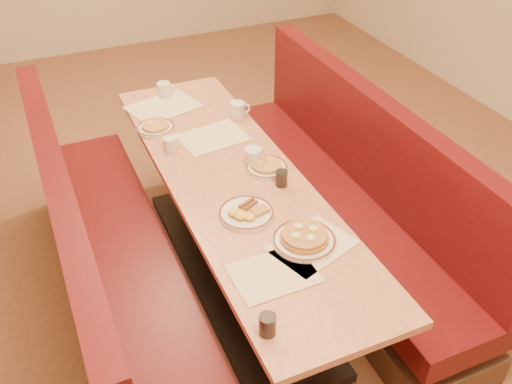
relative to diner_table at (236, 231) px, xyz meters
name	(u,v)px	position (x,y,z in m)	size (l,w,h in m)	color
ground	(237,278)	(0.00, 0.00, -0.37)	(8.00, 8.00, 0.00)	#9E6647
diner_table	(236,231)	(0.00, 0.00, 0.00)	(0.70, 2.50, 0.75)	black
booth_left	(110,269)	(-0.73, 0.00, -0.01)	(0.55, 2.50, 1.05)	#4C3326
booth_right	(345,202)	(0.73, 0.00, -0.01)	(0.55, 2.50, 1.05)	#4C3326
placemat_near_left	(273,273)	(-0.12, -0.75, 0.38)	(0.36, 0.27, 0.00)	beige
placemat_near_right	(312,245)	(0.12, -0.65, 0.38)	(0.37, 0.28, 0.00)	beige
placemat_far_left	(164,107)	(-0.12, 0.94, 0.38)	(0.43, 0.32, 0.00)	beige
placemat_far_right	(213,137)	(0.04, 0.45, 0.38)	(0.39, 0.29, 0.00)	beige
pancake_plate	(304,239)	(0.10, -0.62, 0.40)	(0.30, 0.30, 0.07)	silver
eggs_plate	(246,213)	(-0.07, -0.32, 0.39)	(0.28, 0.28, 0.06)	silver
extra_plate_mid	(266,166)	(0.19, 0.01, 0.39)	(0.24, 0.24, 0.05)	silver
extra_plate_far	(155,127)	(-0.25, 0.68, 0.39)	(0.24, 0.24, 0.05)	silver
coffee_mug_a	(254,156)	(0.15, 0.08, 0.43)	(0.13, 0.09, 0.10)	silver
coffee_mug_b	(170,144)	(-0.23, 0.42, 0.42)	(0.10, 0.07, 0.08)	silver
coffee_mug_c	(238,110)	(0.28, 0.62, 0.43)	(0.13, 0.09, 0.10)	silver
coffee_mug_d	(164,89)	(-0.06, 1.10, 0.42)	(0.13, 0.09, 0.09)	silver
soda_tumbler_near	(268,325)	(-0.28, -1.03, 0.42)	(0.07, 0.07, 0.09)	black
soda_tumbler_mid	(281,178)	(0.20, -0.16, 0.42)	(0.06, 0.06, 0.09)	black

